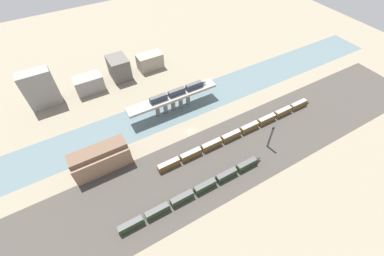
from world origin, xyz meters
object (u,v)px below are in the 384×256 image
(train_yard_mid, at_px, (242,131))
(warehouse_building, at_px, (100,158))
(train_yard_near, at_px, (196,191))
(train_on_bridge, at_px, (179,91))
(signal_tower, at_px, (270,137))

(train_yard_mid, bearing_deg, warehouse_building, 166.96)
(train_yard_near, distance_m, train_yard_mid, 44.58)
(train_on_bridge, height_order, signal_tower, signal_tower)
(train_on_bridge, xyz_separation_m, train_yard_near, (-20.76, -55.12, -9.91))
(train_on_bridge, bearing_deg, train_yard_near, -110.64)
(train_yard_near, bearing_deg, train_on_bridge, 69.36)
(train_yard_near, bearing_deg, train_yard_mid, 24.98)
(train_yard_near, xyz_separation_m, train_yard_mid, (40.40, 18.83, -0.02))
(signal_tower, bearing_deg, train_yard_mid, 113.37)
(train_on_bridge, relative_size, signal_tower, 2.48)
(train_yard_mid, relative_size, signal_tower, 6.90)
(warehouse_building, xyz_separation_m, signal_tower, (78.54, -30.92, 0.88))
(warehouse_building, bearing_deg, signal_tower, -21.49)
(train_yard_near, xyz_separation_m, warehouse_building, (-32.02, 35.59, 4.32))
(train_yard_near, relative_size, train_yard_mid, 0.73)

